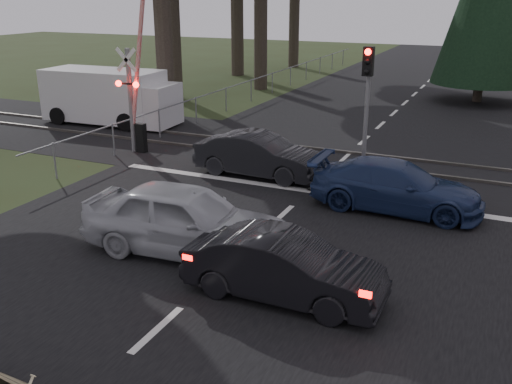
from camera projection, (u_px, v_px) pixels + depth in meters
The scene contains 14 objects.
ground at pixel (157, 330), 10.18m from camera, with size 120.00×120.00×0.00m, color #2B3518.
road at pixel (327, 175), 18.78m from camera, with size 14.00×100.00×0.01m, color black.
rail_corridor at pixel (343, 159), 20.50m from camera, with size 120.00×8.00×0.01m, color black.
stop_line at pixel (309, 191), 17.23m from camera, with size 13.00×0.35×0.00m, color silver.
rail_near at pixel (337, 164), 19.80m from camera, with size 120.00×0.12×0.10m, color #59544C.
rail_far at pixel (350, 152), 21.17m from camera, with size 120.00×0.12×0.10m, color #59544C.
crossing_signal at pixel (135, 98), 20.73m from camera, with size 1.62×0.38×6.96m.
traffic_signal_center at pixel (367, 88), 18.04m from camera, with size 0.32×0.48×4.10m.
fence_left at pixel (262, 97), 32.55m from camera, with size 0.10×36.00×1.20m, color slate, non-canonical shape.
dark_hatchback at pixel (284, 267), 11.06m from camera, with size 1.38×3.95×1.30m, color black.
silver_car at pixel (185, 220), 12.94m from camera, with size 1.92×4.77×1.63m, color #A2A5AA.
blue_sedan at pixel (396, 186), 15.56m from camera, with size 1.89×4.66×1.35m, color navy.
dark_car_far at pixel (259, 155), 18.45m from camera, with size 1.47×4.22×1.39m, color black.
white_van at pixel (113, 97), 25.60m from camera, with size 6.25×2.61×2.41m.
Camera 1 is at (5.22, -7.28, 5.72)m, focal length 40.00 mm.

